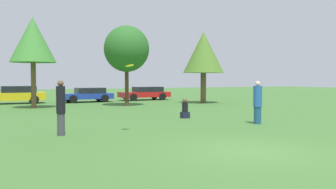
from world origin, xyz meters
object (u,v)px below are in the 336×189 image
object	(u,v)px
bystander_sitting	(185,110)
tree_3	(203,53)
parked_car_blue	(88,94)
person_thrower	(61,107)
tree_2	(127,49)
tree_1	(33,40)
parked_car_red	(145,93)
person_catcher	(258,102)
parked_car_yellow	(15,95)
frisbee	(130,66)

from	to	relation	value
bystander_sitting	tree_3	xyz separation A→B (m)	(6.59, 9.02, 3.53)
tree_3	parked_car_blue	bearing A→B (deg)	147.03
person_thrower	tree_2	xyz separation A→B (m)	(6.54, 11.69, 3.03)
tree_1	parked_car_red	world-z (taller)	tree_1
parked_car_blue	person_catcher	bearing A→B (deg)	98.65
tree_3	parked_car_blue	size ratio (longest dim) A/B	1.34
tree_1	parked_car_yellow	bearing A→B (deg)	98.93
person_catcher	parked_car_yellow	xyz separation A→B (m)	(-8.48, 18.06, -0.22)
tree_3	parked_car_red	size ratio (longest dim) A/B	1.24
tree_1	person_thrower	bearing A→B (deg)	-91.96
tree_1	parked_car_red	distance (m)	11.91
person_catcher	tree_1	size ratio (longest dim) A/B	0.31
tree_3	frisbee	bearing A→B (deg)	-130.70
bystander_sitting	parked_car_red	size ratio (longest dim) A/B	0.22
parked_car_blue	parked_car_yellow	bearing A→B (deg)	-6.93
frisbee	tree_1	bearing A→B (deg)	98.21
bystander_sitting	parked_car_blue	size ratio (longest dim) A/B	0.24
person_thrower	parked_car_blue	xyz separation A→B (m)	(5.08, 17.10, -0.34)
parked_car_yellow	bystander_sitting	bearing A→B (deg)	113.67
tree_3	bystander_sitting	bearing A→B (deg)	-126.16
parked_car_red	frisbee	bearing A→B (deg)	64.73
bystander_sitting	parked_car_red	world-z (taller)	parked_car_red
tree_3	person_catcher	bearing A→B (deg)	-111.63
tree_1	parked_car_red	size ratio (longest dim) A/B	1.31
tree_1	tree_3	bearing A→B (deg)	-2.37
person_thrower	parked_car_red	distance (m)	20.55
frisbee	tree_2	bearing A→B (deg)	70.79
frisbee	parked_car_blue	bearing A→B (deg)	81.01
person_thrower	tree_3	size ratio (longest dim) A/B	0.34
person_catcher	tree_2	bearing A→B (deg)	-79.80
person_catcher	bystander_sitting	distance (m)	3.78
person_thrower	frisbee	size ratio (longest dim) A/B	6.32
parked_car_blue	tree_1	bearing A→B (deg)	43.67
person_thrower	parked_car_blue	size ratio (longest dim) A/B	0.45
person_thrower	bystander_sitting	size ratio (longest dim) A/B	1.91
bystander_sitting	parked_car_red	bearing A→B (deg)	74.70
parked_car_yellow	parked_car_red	world-z (taller)	parked_car_yellow
tree_3	parked_car_red	xyz separation A→B (m)	(-2.55, 5.74, -3.32)
frisbee	parked_car_red	size ratio (longest dim) A/B	0.07
parked_car_yellow	parked_car_red	distance (m)	10.83
tree_2	parked_car_blue	size ratio (longest dim) A/B	1.35
tree_2	tree_3	xyz separation A→B (m)	(6.46, 0.27, -0.05)
tree_2	tree_3	size ratio (longest dim) A/B	1.01
bystander_sitting	parked_car_yellow	size ratio (longest dim) A/B	0.22
parked_car_yellow	parked_car_red	bearing A→B (deg)	179.11
tree_1	parked_car_blue	bearing A→B (deg)	44.80
frisbee	bystander_sitting	size ratio (longest dim) A/B	0.30
person_catcher	tree_3	world-z (taller)	tree_3
tree_2	parked_car_yellow	bearing A→B (deg)	139.28
person_catcher	parked_car_red	size ratio (longest dim) A/B	0.41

